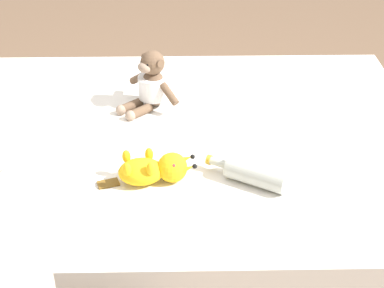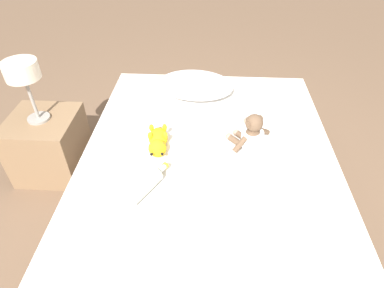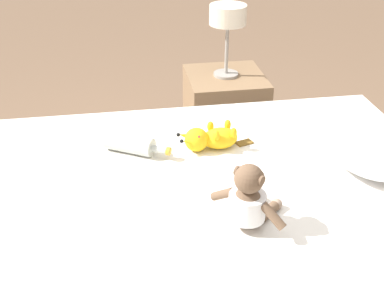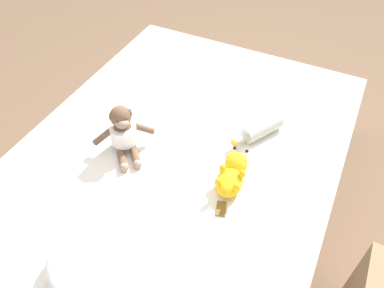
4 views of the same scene
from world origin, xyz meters
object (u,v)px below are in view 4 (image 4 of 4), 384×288
at_px(plush_yellow_creature, 232,174).
at_px(glass_bottle, 261,129).
at_px(plush_monkey, 124,133).
at_px(bed, 180,181).
at_px(pillow, 114,279).

distance_m(plush_yellow_creature, glass_bottle, 0.33).
relative_size(plush_monkey, plush_yellow_creature, 0.77).
height_order(bed, plush_monkey, plush_monkey).
height_order(plush_monkey, glass_bottle, plush_monkey).
xyz_separation_m(bed, plush_yellow_creature, (-0.29, 0.06, 0.27)).
bearing_deg(plush_monkey, pillow, 120.17).
height_order(pillow, glass_bottle, pillow).
distance_m(bed, plush_yellow_creature, 0.40).
xyz_separation_m(plush_monkey, plush_yellow_creature, (-0.52, -0.03, -0.05)).
height_order(plush_monkey, plush_yellow_creature, plush_monkey).
relative_size(bed, plush_monkey, 7.60).
relative_size(plush_monkey, glass_bottle, 0.94).
bearing_deg(glass_bottle, bed, 40.66).
height_order(bed, pillow, pillow).
bearing_deg(bed, plush_monkey, 21.94).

